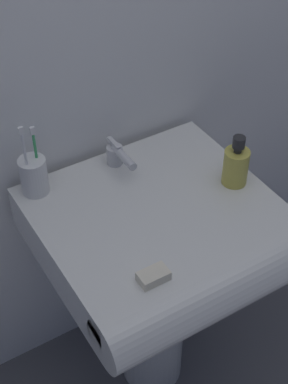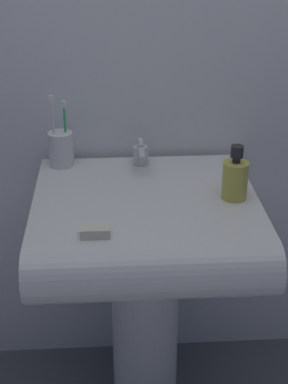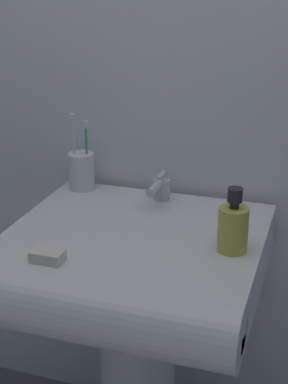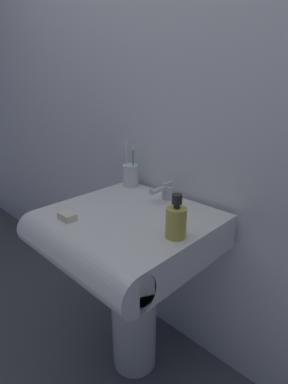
{
  "view_description": "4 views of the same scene",
  "coord_description": "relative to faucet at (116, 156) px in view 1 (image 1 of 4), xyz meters",
  "views": [
    {
      "loc": [
        -0.58,
        -0.9,
        1.75
      ],
      "look_at": [
        -0.01,
        0.03,
        0.77
      ],
      "focal_mm": 55.0,
      "sensor_mm": 36.0,
      "label": 1
    },
    {
      "loc": [
        -0.09,
        -1.37,
        1.44
      ],
      "look_at": [
        -0.0,
        -0.0,
        0.75
      ],
      "focal_mm": 55.0,
      "sensor_mm": 36.0,
      "label": 2
    },
    {
      "loc": [
        0.4,
        -1.17,
        1.33
      ],
      "look_at": [
        0.02,
        -0.0,
        0.84
      ],
      "focal_mm": 55.0,
      "sensor_mm": 36.0,
      "label": 3
    },
    {
      "loc": [
        0.74,
        -0.7,
        1.21
      ],
      "look_at": [
        0.03,
        0.03,
        0.83
      ],
      "focal_mm": 28.0,
      "sensor_mm": 36.0,
      "label": 4
    }
  ],
  "objects": [
    {
      "name": "soap_bottle",
      "position": [
        0.23,
        -0.22,
        0.02
      ],
      "size": [
        0.07,
        0.07,
        0.14
      ],
      "color": "gold",
      "rests_on": "sink_basin"
    },
    {
      "name": "ground_plane",
      "position": [
        0.0,
        -0.19,
        -0.78
      ],
      "size": [
        6.0,
        6.0,
        0.0
      ],
      "primitive_type": "plane",
      "color": "#4C4C51",
      "rests_on": "ground"
    },
    {
      "name": "faucet",
      "position": [
        0.0,
        0.0,
        0.0
      ],
      "size": [
        0.04,
        0.13,
        0.07
      ],
      "color": "silver",
      "rests_on": "sink_basin"
    },
    {
      "name": "bar_soap",
      "position": [
        -0.13,
        -0.39,
        -0.02
      ],
      "size": [
        0.07,
        0.04,
        0.02
      ],
      "primitive_type": "cube",
      "color": "silver",
      "rests_on": "sink_basin"
    },
    {
      "name": "sink_pedestal",
      "position": [
        0.0,
        -0.19,
        -0.47
      ],
      "size": [
        0.19,
        0.19,
        0.61
      ],
      "primitive_type": "cylinder",
      "color": "white",
      "rests_on": "ground"
    },
    {
      "name": "toothbrush_cup",
      "position": [
        -0.23,
        0.02,
        0.02
      ],
      "size": [
        0.07,
        0.07,
        0.21
      ],
      "color": "white",
      "rests_on": "sink_basin"
    },
    {
      "name": "sink_basin",
      "position": [
        0.0,
        -0.24,
        -0.1
      ],
      "size": [
        0.58,
        0.58,
        0.13
      ],
      "color": "white",
      "rests_on": "sink_pedestal"
    }
  ]
}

